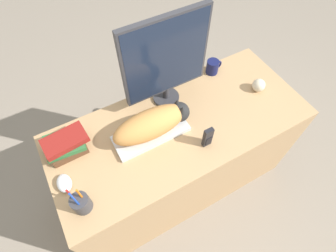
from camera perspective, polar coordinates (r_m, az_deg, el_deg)
The scene contains 11 objects.
ground_plane at distance 2.00m, azimuth 6.68°, elevation -18.17°, with size 12.00×12.00×0.00m, color gray.
desk at distance 1.75m, azimuth 2.28°, elevation -6.35°, with size 1.45×0.63×0.73m.
keyboard at distance 1.39m, azimuth -3.72°, elevation -1.63°, with size 0.40×0.16×0.02m.
cat at distance 1.32m, azimuth -3.08°, elevation 0.72°, with size 0.42×0.15×0.15m.
monitor at distance 1.33m, azimuth -0.42°, elevation 14.19°, with size 0.47×0.15×0.54m.
computer_mouse at distance 1.34m, azimuth -21.64°, elevation -11.48°, with size 0.07×0.10×0.04m.
coffee_mug at distance 1.68m, azimuth 9.73°, elevation 12.61°, with size 0.11×0.08×0.09m.
pen_cup at distance 1.25m, azimuth -18.41°, elevation -15.63°, with size 0.08×0.08×0.22m.
baseball at distance 1.65m, azimuth 19.12°, elevation 8.38°, with size 0.08×0.08×0.08m.
phone at distance 1.32m, azimuth 8.64°, elevation -2.47°, with size 0.05×0.03×0.13m.
book_stack at distance 1.41m, azimuth -21.39°, elevation -3.65°, with size 0.22×0.17×0.10m.
Camera 1 is at (-0.45, -0.36, 1.92)m, focal length 28.00 mm.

